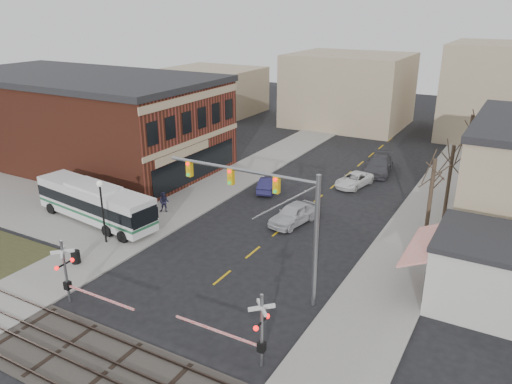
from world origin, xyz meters
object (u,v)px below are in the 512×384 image
trash_bin (76,257)px  car_a (294,214)px  rr_crossing_east (254,329)px  transit_bus (95,202)px  street_lamp (101,199)px  pedestrian_near (144,220)px  traffic_signal_mast (273,205)px  pedestrian_far (164,202)px  car_b (268,184)px  rr_crossing_west (71,274)px  car_c (354,180)px  car_d (379,165)px

trash_bin → car_a: size_ratio=0.18×
rr_crossing_east → trash_bin: rr_crossing_east is taller
transit_bus → car_a: (13.90, 7.52, -0.89)m
transit_bus → street_lamp: size_ratio=2.52×
pedestrian_near → street_lamp: bearing=170.1°
traffic_signal_mast → pedestrian_far: bearing=154.3°
transit_bus → street_lamp: 4.59m
transit_bus → pedestrian_far: (3.57, 4.11, -0.72)m
pedestrian_near → pedestrian_far: bearing=28.4°
car_b → car_a: bearing=116.9°
rr_crossing_west → trash_bin: bearing=136.9°
car_c → car_d: (0.90, 5.20, 0.21)m
trash_bin → car_c: (11.22, 24.04, 0.08)m
rr_crossing_west → car_a: size_ratio=1.15×
rr_crossing_east → car_c: (-4.08, 26.79, -1.33)m
car_b → car_c: car_b is taller
traffic_signal_mast → transit_bus: bearing=172.0°
pedestrian_near → car_a: bearing=-39.9°
traffic_signal_mast → pedestrian_near: bearing=167.4°
street_lamp → car_b: 16.63m
street_lamp → car_c: street_lamp is taller
car_d → traffic_signal_mast: bearing=-95.6°
pedestrian_near → pedestrian_far: size_ratio=1.02×
traffic_signal_mast → rr_crossing_west: size_ratio=1.77×
car_d → pedestrian_near: bearing=-124.3°
car_d → pedestrian_far: (-12.57, -19.36, 0.14)m
street_lamp → rr_crossing_west: bearing=-58.0°
car_a → pedestrian_near: pedestrian_near is taller
traffic_signal_mast → rr_crossing_west: (-9.47, -6.75, -3.77)m
street_lamp → rr_crossing_east: bearing=-20.9°
car_b → street_lamp: bearing=55.1°
rr_crossing_east → pedestrian_near: 17.20m
rr_crossing_west → car_d: bearing=75.4°
car_b → car_d: car_d is taller
pedestrian_near → car_c: bearing=-18.1°
rr_crossing_west → traffic_signal_mast: bearing=35.5°
street_lamp → car_d: (12.69, 25.94, -2.63)m
trash_bin → car_d: 31.66m
car_a → pedestrian_far: size_ratio=2.79×
traffic_signal_mast → rr_crossing_west: bearing=-144.5°
rr_crossing_west → rr_crossing_east: same height
rr_crossing_west → car_c: size_ratio=1.21×
pedestrian_near → trash_bin: bearing=-173.1°
transit_bus → street_lamp: bearing=-35.5°
transit_bus → traffic_signal_mast: 17.73m
rr_crossing_east → street_lamp: size_ratio=1.18×
pedestrian_near → traffic_signal_mast: bearing=-90.0°
car_a → car_d: car_d is taller
car_d → pedestrian_far: pedestrian_far is taller
rr_crossing_east → street_lamp: bearing=159.1°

